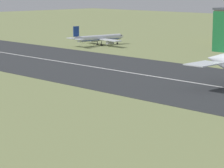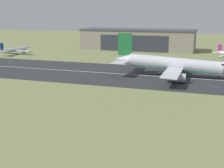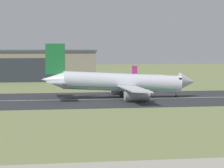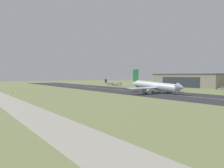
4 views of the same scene
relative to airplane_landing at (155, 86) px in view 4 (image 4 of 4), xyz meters
name	(u,v)px [view 4 (image 4 of 4)]	position (x,y,z in m)	size (l,w,h in m)	color
ground_plane	(58,94)	(-32.99, -61.33, -5.03)	(694.50, 694.50, 0.00)	#7A8451
runway_strip	(125,91)	(-32.99, -2.07, -5.00)	(454.50, 48.21, 0.06)	#2B2D30
runway_centreline	(125,91)	(-32.99, -2.07, -4.96)	(409.05, 0.70, 0.01)	silver
taxiway_road	(0,97)	(-32.99, -97.82, -5.00)	(340.87, 12.88, 0.05)	#A8A393
hangar_building	(187,80)	(-38.38, 90.10, 2.40)	(81.68, 24.38, 14.81)	gray
airplane_landing	(155,86)	(0.00, 0.00, 0.00)	(50.94, 50.56, 17.77)	silver
airplane_parked_centre	(114,83)	(-106.89, 39.30, -2.14)	(24.20, 25.83, 8.21)	silver
runway_sign	(13,92)	(-52.40, -87.17, -3.75)	(1.34, 0.13, 1.74)	#4C4C51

